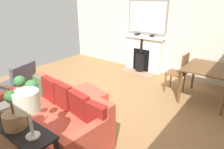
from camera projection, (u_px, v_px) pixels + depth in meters
ground_plane at (78, 108)px, 3.88m from camera, size 5.75×5.69×0.01m
wall_left at (150, 23)px, 5.50m from camera, size 0.12×5.69×2.77m
fireplace at (143, 55)px, 5.70m from camera, size 0.61×1.18×1.03m
mirror_over_mantel at (147, 17)px, 5.40m from camera, size 0.04×1.18×0.90m
mantel_bowl_near at (137, 34)px, 5.65m from camera, size 0.16×0.16×0.05m
mantel_bowl_far at (152, 36)px, 5.38m from camera, size 0.14×0.14×0.06m
sofa at (56, 116)px, 2.95m from camera, size 0.96×1.88×0.82m
ottoman at (84, 99)px, 3.70m from camera, size 0.76×0.83×0.39m
armchair_accent at (19, 80)px, 4.02m from camera, size 0.80×0.74×0.82m
console_table at (5, 122)px, 2.34m from camera, size 0.32×1.65×0.73m
table_lamp_far_end at (27, 103)px, 1.82m from camera, size 0.24×0.24×0.50m
potted_plant at (9, 101)px, 1.96m from camera, size 0.53×0.43×0.70m
dining_table at (209, 72)px, 3.93m from camera, size 1.00×0.89×0.73m
dining_chair_near_fireplace at (180, 70)px, 4.29m from camera, size 0.41×0.41×0.93m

